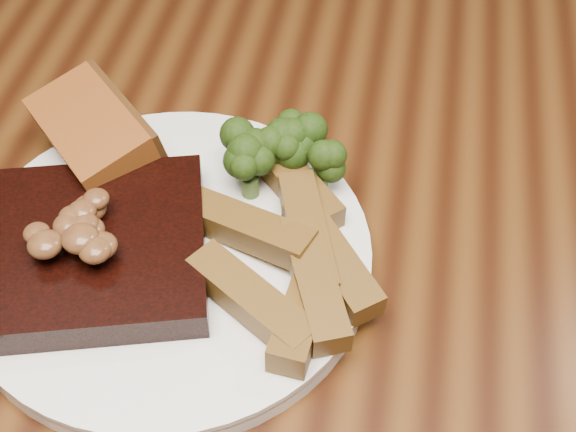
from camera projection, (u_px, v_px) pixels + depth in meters
name	position (u px, v px, depth m)	size (l,w,h in m)	color
dining_table	(274.00, 339.00, 0.60)	(1.60, 0.90, 0.75)	#45260D
plate	(170.00, 257.00, 0.52)	(0.26, 0.26, 0.01)	white
steak	(66.00, 253.00, 0.50)	(0.17, 0.13, 0.03)	black
steak_bone	(32.00, 337.00, 0.46)	(0.13, 0.01, 0.02)	beige
mushroom_pile	(80.00, 219.00, 0.48)	(0.06, 0.06, 0.03)	brown
garlic_bread	(95.00, 149.00, 0.56)	(0.10, 0.05, 0.02)	brown
potato_wedges	(282.00, 238.00, 0.51)	(0.12, 0.12, 0.02)	brown
broccoli_cluster	(289.00, 157.00, 0.54)	(0.07, 0.07, 0.04)	#273D0D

